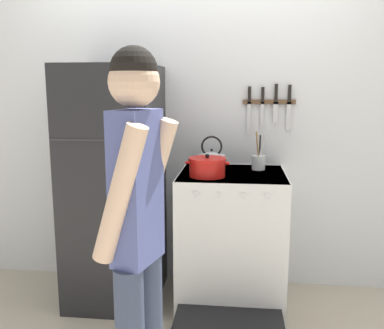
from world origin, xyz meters
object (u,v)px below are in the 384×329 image
(refrigerator, at_px, (115,186))
(stove_range, at_px, (231,241))
(utensil_jar, at_px, (259,161))
(person, at_px, (138,229))
(tea_kettle, at_px, (212,159))
(dutch_oven_pot, at_px, (207,167))

(refrigerator, bearing_deg, stove_range, -2.27)
(utensil_jar, xyz_separation_m, person, (-0.54, -1.38, -0.05))
(person, bearing_deg, refrigerator, 36.42)
(stove_range, distance_m, utensil_jar, 0.59)
(stove_range, bearing_deg, utensil_jar, 44.56)
(tea_kettle, distance_m, person, 1.40)
(dutch_oven_pot, xyz_separation_m, utensil_jar, (0.34, 0.27, -0.00))
(refrigerator, bearing_deg, tea_kettle, 11.66)
(refrigerator, bearing_deg, person, -69.55)
(utensil_jar, bearing_deg, person, -111.17)
(utensil_jar, bearing_deg, tea_kettle, -178.95)
(person, bearing_deg, stove_range, -0.49)
(utensil_jar, distance_m, person, 1.49)
(refrigerator, distance_m, tea_kettle, 0.71)
(stove_range, height_order, person, person)
(stove_range, xyz_separation_m, tea_kettle, (-0.15, 0.17, 0.54))
(stove_range, bearing_deg, person, -106.45)
(refrigerator, xyz_separation_m, tea_kettle, (0.67, 0.14, 0.18))
(utensil_jar, relative_size, person, 0.16)
(refrigerator, height_order, stove_range, refrigerator)
(tea_kettle, bearing_deg, dutch_oven_pot, -92.76)
(person, bearing_deg, tea_kettle, 7.38)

